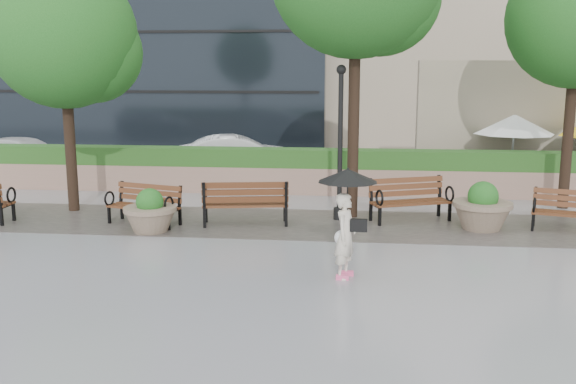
# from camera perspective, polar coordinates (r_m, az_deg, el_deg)

# --- Properties ---
(ground) EXTENTS (100.00, 100.00, 0.00)m
(ground) POSITION_cam_1_polar(r_m,az_deg,el_deg) (12.97, -5.29, -5.82)
(ground) COLOR gray
(ground) RESTS_ON ground
(cobble_strip) EXTENTS (28.00, 3.20, 0.01)m
(cobble_strip) POSITION_cam_1_polar(r_m,az_deg,el_deg) (15.82, -3.13, -2.71)
(cobble_strip) COLOR #383330
(cobble_strip) RESTS_ON ground
(hedge_wall) EXTENTS (24.00, 0.80, 1.35)m
(hedge_wall) POSITION_cam_1_polar(r_m,az_deg,el_deg) (19.57, -1.25, 1.89)
(hedge_wall) COLOR #967161
(hedge_wall) RESTS_ON ground
(cafe_wall) EXTENTS (10.00, 0.60, 4.00)m
(cafe_wall) POSITION_cam_1_polar(r_m,az_deg,el_deg) (23.30, 23.76, 5.72)
(cafe_wall) COLOR tan
(cafe_wall) RESTS_ON ground
(cafe_hedge) EXTENTS (8.00, 0.50, 0.90)m
(cafe_hedge) POSITION_cam_1_polar(r_m,az_deg,el_deg) (21.24, 23.90, 1.08)
(cafe_hedge) COLOR #214C19
(cafe_hedge) RESTS_ON ground
(asphalt_street) EXTENTS (40.00, 7.00, 0.00)m
(asphalt_street) POSITION_cam_1_polar(r_m,az_deg,el_deg) (23.60, 0.02, 1.80)
(asphalt_street) COLOR black
(asphalt_street) RESTS_ON ground
(bench_1) EXTENTS (1.91, 1.19, 0.96)m
(bench_1) POSITION_cam_1_polar(r_m,az_deg,el_deg) (15.92, -12.64, -1.84)
(bench_1) COLOR #5B301A
(bench_1) RESTS_ON ground
(bench_2) EXTENTS (2.15, 1.14, 1.10)m
(bench_2) POSITION_cam_1_polar(r_m,az_deg,el_deg) (15.53, -3.80, -1.76)
(bench_2) COLOR #5B301A
(bench_2) RESTS_ON ground
(bench_3) EXTENTS (2.11, 1.46, 1.06)m
(bench_3) POSITION_cam_1_polar(r_m,az_deg,el_deg) (16.16, 10.80, -1.47)
(bench_3) COLOR #5B301A
(bench_3) RESTS_ON ground
(bench_4) EXTENTS (1.90, 1.20, 0.96)m
(bench_4) POSITION_cam_1_polar(r_m,az_deg,el_deg) (16.18, 23.98, -2.33)
(bench_4) COLOR #5B301A
(bench_4) RESTS_ON ground
(planter_left) EXTENTS (1.22, 1.22, 1.02)m
(planter_left) POSITION_cam_1_polar(r_m,az_deg,el_deg) (15.16, -12.15, -2.01)
(planter_left) COLOR #7F6B56
(planter_left) RESTS_ON ground
(planter_right) EXTENTS (1.37, 1.37, 1.15)m
(planter_right) POSITION_cam_1_polar(r_m,az_deg,el_deg) (15.70, 16.88, -1.61)
(planter_right) COLOR #7F6B56
(planter_right) RESTS_ON ground
(lamppost) EXTENTS (0.28, 0.28, 3.82)m
(lamppost) POSITION_cam_1_polar(r_m,az_deg,el_deg) (15.87, 4.65, 3.45)
(lamppost) COLOR black
(lamppost) RESTS_ON ground
(tree_0) EXTENTS (3.77, 3.73, 6.43)m
(tree_0) POSITION_cam_1_polar(r_m,az_deg,el_deg) (17.71, -18.77, 12.67)
(tree_0) COLOR black
(tree_0) RESTS_ON ground
(patio_umb_white) EXTENTS (2.50, 2.50, 2.30)m
(patio_umb_white) POSITION_cam_1_polar(r_m,az_deg,el_deg) (21.49, 19.47, 5.64)
(patio_umb_white) COLOR black
(patio_umb_white) RESTS_ON ground
(car_left) EXTENTS (4.70, 2.58, 1.29)m
(car_left) POSITION_cam_1_polar(r_m,az_deg,el_deg) (24.96, -22.33, 2.98)
(car_left) COLOR silver
(car_left) RESTS_ON ground
(car_right) EXTENTS (4.51, 2.45, 1.41)m
(car_right) POSITION_cam_1_polar(r_m,az_deg,el_deg) (22.89, -4.48, 3.27)
(car_right) COLOR silver
(car_right) RESTS_ON ground
(pedestrian) EXTENTS (1.08, 1.08, 1.98)m
(pedestrian) POSITION_cam_1_polar(r_m,az_deg,el_deg) (11.47, 5.23, -1.81)
(pedestrian) COLOR beige
(pedestrian) RESTS_ON ground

